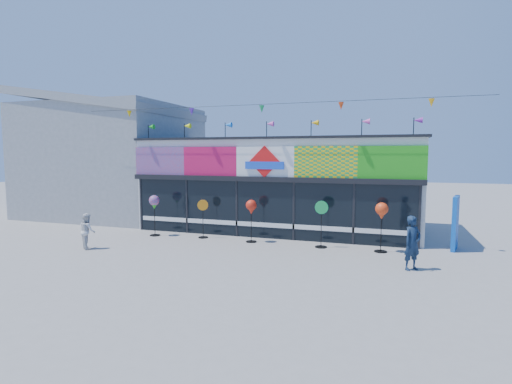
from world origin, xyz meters
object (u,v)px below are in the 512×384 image
at_px(spinner_3, 321,223).
at_px(child, 87,231).
at_px(spinner_4, 382,212).
at_px(spinner_2, 251,208).
at_px(spinner_1, 203,218).
at_px(adult_man, 412,243).
at_px(spinner_0, 154,203).
at_px(blue_sign, 455,223).

relative_size(spinner_3, child, 1.34).
bearing_deg(spinner_4, spinner_2, 179.22).
xyz_separation_m(spinner_1, adult_man, (7.83, -2.16, -0.02)).
relative_size(spinner_1, spinner_2, 0.95).
distance_m(spinner_1, spinner_3, 4.84).
distance_m(spinner_3, adult_man, 3.60).
bearing_deg(spinner_1, spinner_2, -3.41).
distance_m(spinner_2, adult_man, 6.08).
bearing_deg(spinner_0, spinner_3, 0.67).
height_order(spinner_0, spinner_3, spinner_3).
bearing_deg(adult_man, blue_sign, 19.67).
bearing_deg(child, spinner_1, -99.45).
height_order(spinner_4, child, spinner_4).
xyz_separation_m(spinner_3, adult_man, (3.00, -1.99, -0.10)).
bearing_deg(spinner_4, spinner_3, 179.26).
bearing_deg(spinner_3, adult_man, -33.61).
height_order(blue_sign, spinner_1, blue_sign).
height_order(spinner_2, child, spinner_2).
xyz_separation_m(blue_sign, adult_man, (-1.57, -3.14, -0.17)).
xyz_separation_m(blue_sign, spinner_4, (-2.48, -1.17, 0.42)).
distance_m(blue_sign, spinner_0, 11.57).
xyz_separation_m(spinner_0, spinner_2, (4.22, 0.12, -0.04)).
xyz_separation_m(spinner_0, spinner_4, (9.02, 0.05, 0.03)).
bearing_deg(spinner_0, child, -110.63).
bearing_deg(child, spinner_3, -123.57).
bearing_deg(blue_sign, spinner_1, -160.55).
bearing_deg(spinner_4, spinner_0, -179.66).
xyz_separation_m(spinner_3, spinner_4, (2.08, -0.03, 0.48)).
relative_size(spinner_1, adult_man, 0.97).
relative_size(blue_sign, child, 1.50).
distance_m(spinner_0, spinner_1, 2.18).
bearing_deg(child, spinner_2, -114.51).
bearing_deg(child, spinner_0, -73.72).
distance_m(spinner_0, spinner_4, 9.02).
relative_size(spinner_4, child, 1.36).
bearing_deg(spinner_2, adult_man, -19.57).
height_order(spinner_0, spinner_4, spinner_4).
distance_m(blue_sign, spinner_2, 7.37).
xyz_separation_m(adult_man, child, (-10.96, -0.83, -0.16)).
relative_size(spinner_3, spinner_4, 0.99).
bearing_deg(child, adult_man, -138.74).
relative_size(adult_man, child, 1.25).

